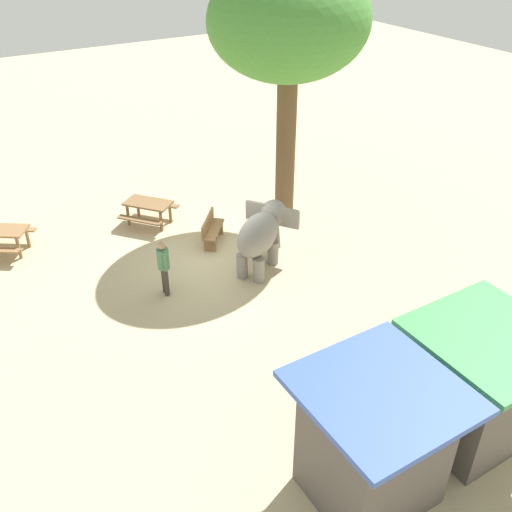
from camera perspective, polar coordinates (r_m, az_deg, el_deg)
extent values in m
plane|color=tan|center=(17.00, -3.66, -0.14)|extent=(60.00, 60.00, 0.00)
cylinder|color=gray|center=(16.68, 0.10, 0.73)|extent=(0.32, 0.32, 0.74)
cylinder|color=gray|center=(16.51, 1.72, 0.35)|extent=(0.32, 0.32, 0.74)
cylinder|color=gray|center=(15.91, -1.40, -1.00)|extent=(0.32, 0.32, 0.74)
cylinder|color=gray|center=(15.73, 0.28, -1.42)|extent=(0.32, 0.32, 0.74)
ellipsoid|color=gray|center=(15.78, 0.20, 2.17)|extent=(2.04, 1.81, 1.10)
sphere|color=gray|center=(16.63, 1.81, 4.36)|extent=(0.79, 0.79, 0.79)
cone|color=gray|center=(17.20, 2.15, 2.72)|extent=(0.25, 0.25, 1.24)
cube|color=gray|center=(16.72, 0.01, 4.53)|extent=(0.44, 0.58, 0.59)
cube|color=gray|center=(16.36, 3.33, 3.83)|extent=(0.44, 0.58, 0.59)
cylinder|color=#3F3833|center=(15.50, -9.20, -2.28)|extent=(0.14, 0.14, 0.82)
cylinder|color=#3F3833|center=(15.35, -9.01, -2.63)|extent=(0.14, 0.14, 0.82)
cylinder|color=#4C7F59|center=(15.04, -9.33, -0.26)|extent=(0.32, 0.32, 0.58)
sphere|color=tan|center=(14.83, -9.46, 1.04)|extent=(0.22, 0.22, 0.22)
cylinder|color=#4C7F59|center=(15.21, -9.56, 0.17)|extent=(0.09, 0.09, 0.55)
cylinder|color=#4C7F59|center=(14.86, -9.10, -0.61)|extent=(0.09, 0.09, 0.55)
cylinder|color=brown|center=(18.41, 3.00, 10.99)|extent=(0.63, 0.63, 4.86)
ellipsoid|color=#478C38|center=(17.41, 3.38, 22.53)|extent=(4.82, 4.42, 3.41)
cube|color=olive|center=(17.55, -4.30, 2.66)|extent=(1.21, 1.33, 0.06)
cube|color=olive|center=(17.48, -4.88, 3.35)|extent=(0.95, 1.11, 0.40)
cube|color=olive|center=(18.11, -3.91, 2.81)|extent=(0.33, 0.29, 0.42)
cube|color=olive|center=(17.23, -4.66, 1.11)|extent=(0.33, 0.29, 0.42)
cube|color=brown|center=(18.77, -10.80, 5.25)|extent=(1.57, 1.67, 0.06)
cylinder|color=brown|center=(18.99, -12.73, 4.03)|extent=(0.10, 0.10, 0.72)
cylinder|color=brown|center=(19.47, -11.78, 4.88)|extent=(0.10, 0.10, 0.72)
cylinder|color=brown|center=(18.43, -9.52, 3.49)|extent=(0.10, 0.10, 0.72)
cylinder|color=brown|center=(18.92, -8.63, 4.37)|extent=(0.10, 0.10, 0.72)
cube|color=brown|center=(18.44, -11.63, 3.56)|extent=(1.14, 1.31, 0.05)
cube|color=brown|center=(19.38, -9.83, 5.23)|extent=(1.14, 1.31, 0.05)
cube|color=olive|center=(18.49, -24.29, 2.37)|extent=(1.69, 1.50, 0.06)
cylinder|color=olive|center=(18.66, -21.99, 1.80)|extent=(0.10, 0.10, 0.72)
cylinder|color=olive|center=(18.16, -22.74, 0.77)|extent=(0.10, 0.10, 0.72)
cube|color=olive|center=(19.11, -23.35, 2.49)|extent=(1.38, 1.04, 0.05)
cube|color=#59514C|center=(11.99, 21.18, -12.92)|extent=(2.00, 1.80, 2.00)
cube|color=#388C47|center=(11.06, 22.65, -7.51)|extent=(2.50, 2.50, 0.12)
cylinder|color=gray|center=(11.00, 21.52, -16.52)|extent=(0.10, 0.10, 2.40)
cylinder|color=gray|center=(11.65, 15.44, -11.84)|extent=(0.10, 0.10, 2.40)
cylinder|color=gray|center=(12.77, 21.24, -8.53)|extent=(0.10, 0.10, 2.40)
cube|color=#59514C|center=(10.53, 11.54, -18.81)|extent=(2.00, 1.80, 2.00)
cube|color=#3856B2|center=(9.46, 12.51, -13.20)|extent=(2.50, 2.50, 0.12)
cylinder|color=gray|center=(9.63, 10.71, -23.52)|extent=(0.10, 0.10, 2.40)
cylinder|color=gray|center=(10.36, 4.68, -17.43)|extent=(0.10, 0.10, 2.40)
cylinder|color=gray|center=(10.53, 18.59, -18.54)|extent=(0.10, 0.10, 2.40)
cylinder|color=gray|center=(11.20, 12.45, -13.47)|extent=(0.10, 0.10, 2.40)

